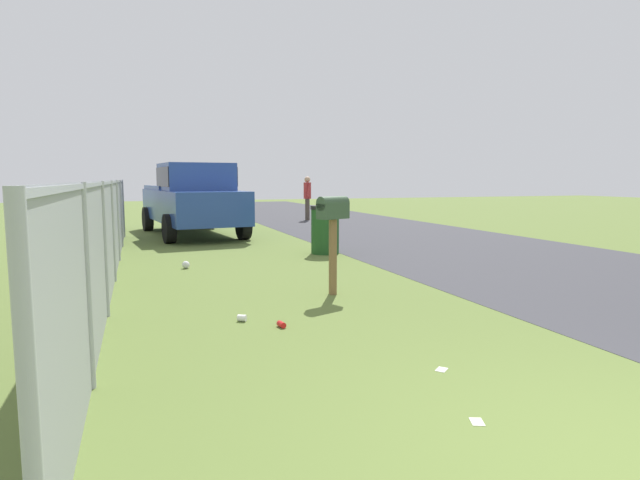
{
  "coord_description": "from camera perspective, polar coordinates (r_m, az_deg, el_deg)",
  "views": [
    {
      "loc": [
        -1.8,
        2.63,
        1.65
      ],
      "look_at": [
        4.79,
        0.34,
        0.84
      ],
      "focal_mm": 29.52,
      "sensor_mm": 36.0,
      "label": 1
    }
  ],
  "objects": [
    {
      "name": "litter_wrapper_midfield_a",
      "position": [
        4.83,
        13.04,
        -13.5
      ],
      "size": [
        0.14,
        0.15,
        0.01
      ],
      "primitive_type": "cube",
      "rotation": [
        0.0,
        0.0,
        5.42
      ],
      "color": "silver",
      "rests_on": "ground"
    },
    {
      "name": "pickup_truck",
      "position": [
        15.85,
        -13.63,
        4.47
      ],
      "size": [
        5.77,
        2.79,
        2.09
      ],
      "rotation": [
        0.0,
        0.0,
        3.27
      ],
      "color": "#284793",
      "rests_on": "ground"
    },
    {
      "name": "mailbox",
      "position": [
        7.45,
        1.41,
        2.55
      ],
      "size": [
        0.36,
        0.51,
        1.41
      ],
      "rotation": [
        0.0,
        0.0,
        0.38
      ],
      "color": "brown",
      "rests_on": "ground"
    },
    {
      "name": "litter_wrapper_near_hydrant",
      "position": [
        3.95,
        16.65,
        -18.33
      ],
      "size": [
        0.14,
        0.12,
        0.01
      ],
      "primitive_type": "cube",
      "rotation": [
        0.0,
        0.0,
        2.77
      ],
      "color": "silver",
      "rests_on": "ground"
    },
    {
      "name": "trash_bin",
      "position": [
        11.67,
        0.55,
        1.15
      ],
      "size": [
        0.65,
        0.65,
        1.07
      ],
      "color": "#1E4C1E",
      "rests_on": "ground"
    },
    {
      "name": "fence_section",
      "position": [
        9.08,
        -21.6,
        1.29
      ],
      "size": [
        14.01,
        0.07,
        1.63
      ],
      "color": "#9EA3A8",
      "rests_on": "ground"
    },
    {
      "name": "litter_bag_midfield_b",
      "position": [
        10.07,
        -14.34,
        -2.62
      ],
      "size": [
        0.14,
        0.14,
        0.14
      ],
      "primitive_type": "sphere",
      "color": "silver",
      "rests_on": "ground"
    },
    {
      "name": "litter_can_by_mailbox",
      "position": [
        5.97,
        -4.2,
        -9.11
      ],
      "size": [
        0.13,
        0.09,
        0.07
      ],
      "primitive_type": "cylinder",
      "rotation": [
        0.0,
        1.57,
        3.32
      ],
      "color": "red",
      "rests_on": "ground"
    },
    {
      "name": "pedestrian",
      "position": [
        21.19,
        -1.38,
        4.92
      ],
      "size": [
        0.49,
        0.3,
        1.75
      ],
      "rotation": [
        0.0,
        0.0,
        1.56
      ],
      "color": "#4C4238",
      "rests_on": "ground"
    },
    {
      "name": "litter_cup_far_scatter",
      "position": [
        6.26,
        -8.46,
        -8.37
      ],
      "size": [
        0.12,
        0.13,
        0.08
      ],
      "primitive_type": "cylinder",
      "rotation": [
        0.0,
        1.57,
        4.18
      ],
      "color": "white",
      "rests_on": "ground"
    },
    {
      "name": "road_asphalt",
      "position": [
        10.84,
        23.83,
        -2.69
      ],
      "size": [
        60.0,
        6.22,
        0.01
      ],
      "primitive_type": "cube",
      "color": "#38383D",
      "rests_on": "ground"
    }
  ]
}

